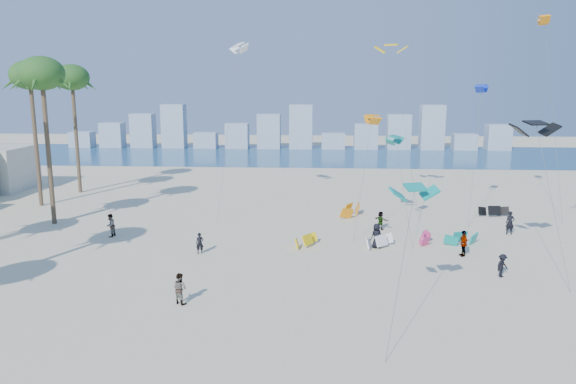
{
  "coord_description": "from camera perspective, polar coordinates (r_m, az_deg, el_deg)",
  "views": [
    {
      "loc": [
        5.37,
        -21.93,
        12.05
      ],
      "look_at": [
        3.0,
        16.0,
        4.5
      ],
      "focal_mm": 33.64,
      "sensor_mm": 36.0,
      "label": 1
    }
  ],
  "objects": [
    {
      "name": "kitesurfer_mid",
      "position": [
        31.21,
        -11.38,
        -9.95
      ],
      "size": [
        1.09,
        1.01,
        1.78
      ],
      "primitive_type": "imported",
      "rotation": [
        0.0,
        0.0,
        2.63
      ],
      "color": "gray",
      "rests_on": "ground"
    },
    {
      "name": "distant_skyline",
      "position": [
        104.52,
        -0.04,
        6.31
      ],
      "size": [
        85.0,
        3.0,
        8.4
      ],
      "color": "#9EADBF",
      "rests_on": "ground"
    },
    {
      "name": "kitesurfers_far",
      "position": [
        41.72,
        7.79,
        -4.39
      ],
      "size": [
        33.22,
        12.47,
        1.93
      ],
      "color": "black",
      "rests_on": "ground"
    },
    {
      "name": "kitesurfer_near",
      "position": [
        39.81,
        -9.3,
        -5.37
      ],
      "size": [
        0.65,
        0.51,
        1.55
      ],
      "primitive_type": "imported",
      "rotation": [
        0.0,
        0.0,
        0.29
      ],
      "color": "black",
      "rests_on": "ground"
    },
    {
      "name": "grounded_kites",
      "position": [
        46.16,
        11.75,
        -3.54
      ],
      "size": [
        19.88,
        13.46,
        1.07
      ],
      "color": "yellow",
      "rests_on": "ground"
    },
    {
      "name": "flying_kites",
      "position": [
        44.97,
        16.27,
        10.01
      ],
      "size": [
        32.53,
        32.21,
        18.49
      ],
      "color": "#0C9187",
      "rests_on": "ground"
    },
    {
      "name": "ocean",
      "position": [
        94.85,
        0.3,
        3.94
      ],
      "size": [
        220.0,
        220.0,
        0.0
      ],
      "primitive_type": "plane",
      "color": "navy",
      "rests_on": "ground"
    },
    {
      "name": "ground",
      "position": [
        25.59,
        -9.38,
        -17.01
      ],
      "size": [
        220.0,
        220.0,
        0.0
      ],
      "primitive_type": "plane",
      "color": "beige",
      "rests_on": "ground"
    }
  ]
}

